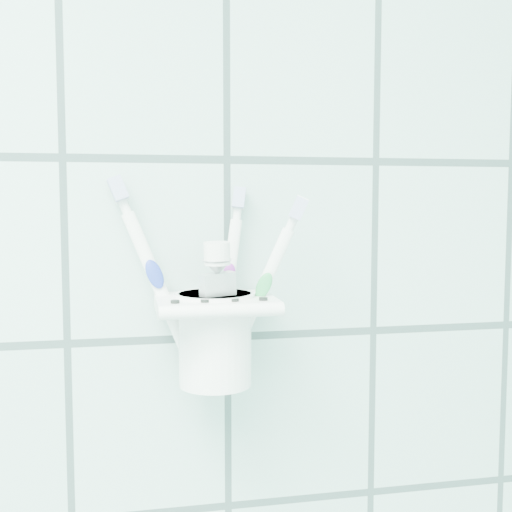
{
  "coord_description": "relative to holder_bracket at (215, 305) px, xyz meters",
  "views": [
    {
      "loc": [
        0.55,
        0.54,
        1.39
      ],
      "look_at": [
        0.66,
        1.1,
        1.34
      ],
      "focal_mm": 45.0,
      "sensor_mm": 36.0,
      "label": 1
    }
  ],
  "objects": [
    {
      "name": "toothpaste_tube",
      "position": [
        0.0,
        -0.01,
        0.01
      ],
      "size": [
        0.04,
        0.04,
        0.14
      ],
      "rotation": [
        0.04,
        -0.05,
        0.42
      ],
      "color": "silver",
      "rests_on": "cup"
    },
    {
      "name": "toothbrush_blue",
      "position": [
        0.0,
        0.01,
        0.02
      ],
      "size": [
        0.04,
        0.04,
        0.19
      ],
      "rotation": [
        -0.18,
        0.12,
        -0.22
      ],
      "color": "white",
      "rests_on": "cup"
    },
    {
      "name": "cup",
      "position": [
        0.0,
        0.0,
        -0.03
      ],
      "size": [
        0.08,
        0.08,
        0.09
      ],
      "color": "white",
      "rests_on": "holder_bracket"
    },
    {
      "name": "holder_bracket",
      "position": [
        0.0,
        0.0,
        0.0
      ],
      "size": [
        0.11,
        0.1,
        0.04
      ],
      "color": "white",
      "rests_on": "wall_back"
    },
    {
      "name": "toothbrush_orange",
      "position": [
        0.01,
        0.01,
        0.03
      ],
      "size": [
        0.08,
        0.03,
        0.19
      ],
      "rotation": [
        0.01,
        0.42,
        -0.25
      ],
      "color": "white",
      "rests_on": "cup"
    },
    {
      "name": "toothbrush_pink",
      "position": [
        -0.02,
        0.01,
        0.04
      ],
      "size": [
        0.08,
        0.04,
        0.21
      ],
      "rotation": [
        -0.19,
        -0.36,
        0.14
      ],
      "color": "white",
      "rests_on": "cup"
    }
  ]
}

